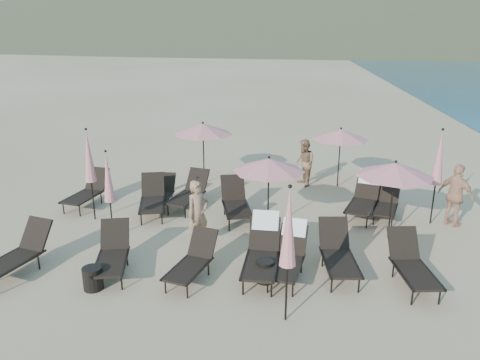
# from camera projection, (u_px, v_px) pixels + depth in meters

# --- Properties ---
(ground) EXTENTS (800.00, 800.00, 0.00)m
(ground) POSITION_uv_depth(u_px,v_px,m) (276.00, 281.00, 10.03)
(ground) COLOR #D6BA8C
(ground) RESTS_ON ground
(lounger_0) EXTENTS (1.14, 1.90, 1.03)m
(lounger_0) POSITION_uv_depth(u_px,v_px,m) (18.00, 253.00, 10.21)
(lounger_0) COLOR black
(lounger_0) RESTS_ON ground
(lounger_1) EXTENTS (1.01, 1.81, 0.98)m
(lounger_1) POSITION_uv_depth(u_px,v_px,m) (112.00, 253.00, 10.26)
(lounger_1) COLOR black
(lounger_1) RESTS_ON ground
(lounger_2) EXTENTS (1.01, 1.70, 0.92)m
(lounger_2) POSITION_uv_depth(u_px,v_px,m) (193.00, 260.00, 10.00)
(lounger_2) COLOR black
(lounger_2) RESTS_ON ground
(lounger_3) EXTENTS (0.78, 1.93, 1.19)m
(lounger_3) POSITION_uv_depth(u_px,v_px,m) (262.00, 249.00, 10.20)
(lounger_3) COLOR black
(lounger_3) RESTS_ON ground
(lounger_4) EXTENTS (0.93, 1.79, 1.06)m
(lounger_4) POSITION_uv_depth(u_px,v_px,m) (289.00, 253.00, 10.14)
(lounger_4) COLOR black
(lounger_4) RESTS_ON ground
(lounger_5) EXTENTS (0.89, 1.80, 0.99)m
(lounger_5) POSITION_uv_depth(u_px,v_px,m) (412.00, 264.00, 9.79)
(lounger_5) COLOR black
(lounger_5) RESTS_ON ground
(lounger_6) EXTENTS (1.00, 1.85, 1.01)m
(lounger_6) POSITION_uv_depth(u_px,v_px,m) (87.00, 191.00, 14.14)
(lounger_6) COLOR black
(lounger_6) RESTS_ON ground
(lounger_7) EXTENTS (0.59, 1.50, 0.86)m
(lounger_7) POSITION_uv_depth(u_px,v_px,m) (162.00, 193.00, 14.19)
(lounger_7) COLOR black
(lounger_7) RESTS_ON ground
(lounger_8) EXTENTS (1.11, 1.88, 1.02)m
(lounger_8) POSITION_uv_depth(u_px,v_px,m) (189.00, 192.00, 14.02)
(lounger_8) COLOR black
(lounger_8) RESTS_ON ground
(lounger_9) EXTENTS (1.13, 1.96, 1.06)m
(lounger_9) POSITION_uv_depth(u_px,v_px,m) (236.00, 202.00, 13.18)
(lounger_9) COLOR black
(lounger_9) RESTS_ON ground
(lounger_10) EXTENTS (1.24, 1.98, 1.16)m
(lounger_10) POSITION_uv_depth(u_px,v_px,m) (364.00, 196.00, 13.42)
(lounger_10) COLOR black
(lounger_10) RESTS_ON ground
(lounger_11) EXTENTS (1.01, 1.64, 0.88)m
(lounger_11) POSITION_uv_depth(u_px,v_px,m) (387.00, 204.00, 13.28)
(lounger_11) COLOR black
(lounger_11) RESTS_ON ground
(lounger_12) EXTENTS (1.07, 1.90, 1.03)m
(lounger_12) POSITION_uv_depth(u_px,v_px,m) (152.00, 198.00, 13.52)
(lounger_12) COLOR black
(lounger_12) RESTS_ON ground
(lounger_13) EXTENTS (0.85, 1.84, 1.02)m
(lounger_13) POSITION_uv_depth(u_px,v_px,m) (338.00, 253.00, 10.22)
(lounger_13) COLOR black
(lounger_13) RESTS_ON ground
(umbrella_open_0) EXTENTS (1.89, 1.89, 2.04)m
(umbrella_open_0) POSITION_uv_depth(u_px,v_px,m) (269.00, 165.00, 12.06)
(umbrella_open_0) COLOR black
(umbrella_open_0) RESTS_ON ground
(umbrella_open_1) EXTENTS (1.93, 1.93, 2.08)m
(umbrella_open_1) POSITION_uv_depth(u_px,v_px,m) (395.00, 170.00, 11.53)
(umbrella_open_1) COLOR black
(umbrella_open_1) RESTS_ON ground
(umbrella_open_2) EXTENTS (2.01, 2.01, 2.17)m
(umbrella_open_2) POSITION_uv_depth(u_px,v_px,m) (203.00, 129.00, 15.78)
(umbrella_open_2) COLOR black
(umbrella_open_2) RESTS_ON ground
(umbrella_open_3) EXTENTS (1.90, 1.90, 2.05)m
(umbrella_open_3) POSITION_uv_depth(u_px,v_px,m) (341.00, 134.00, 15.46)
(umbrella_open_3) COLOR black
(umbrella_open_3) RESTS_ON ground
(umbrella_closed_0) EXTENTS (0.31, 0.31, 2.66)m
(umbrella_closed_0) POSITION_uv_depth(u_px,v_px,m) (289.00, 228.00, 8.12)
(umbrella_closed_0) COLOR black
(umbrella_closed_0) RESTS_ON ground
(umbrella_closed_1) EXTENTS (0.31, 0.31, 2.69)m
(umbrella_closed_1) POSITION_uv_depth(u_px,v_px,m) (439.00, 158.00, 12.39)
(umbrella_closed_1) COLOR black
(umbrella_closed_1) RESTS_ON ground
(umbrella_closed_2) EXTENTS (0.31, 0.31, 2.63)m
(umbrella_closed_2) POSITION_uv_depth(u_px,v_px,m) (89.00, 157.00, 12.69)
(umbrella_closed_2) COLOR black
(umbrella_closed_2) RESTS_ON ground
(umbrella_closed_3) EXTENTS (0.27, 0.27, 2.33)m
(umbrella_closed_3) POSITION_uv_depth(u_px,v_px,m) (108.00, 178.00, 11.61)
(umbrella_closed_3) COLOR black
(umbrella_closed_3) RESTS_ON ground
(side_table_0) EXTENTS (0.41, 0.41, 0.49)m
(side_table_0) POSITION_uv_depth(u_px,v_px,m) (93.00, 278.00, 9.65)
(side_table_0) COLOR black
(side_table_0) RESTS_ON ground
(side_table_1) EXTENTS (0.38, 0.38, 0.49)m
(side_table_1) POSITION_uv_depth(u_px,v_px,m) (265.00, 271.00, 9.92)
(side_table_1) COLOR black
(side_table_1) RESTS_ON ground
(beachgoer_a) EXTENTS (0.71, 0.73, 1.69)m
(beachgoer_a) POSITION_uv_depth(u_px,v_px,m) (198.00, 214.00, 11.39)
(beachgoer_a) COLOR #A17857
(beachgoer_a) RESTS_ON ground
(beachgoer_b) EXTENTS (0.87, 0.96, 1.60)m
(beachgoer_b) POSITION_uv_depth(u_px,v_px,m) (304.00, 163.00, 15.84)
(beachgoer_b) COLOR #906B4A
(beachgoer_b) RESTS_ON ground
(beachgoer_c) EXTENTS (0.99, 1.04, 1.74)m
(beachgoer_c) POSITION_uv_depth(u_px,v_px,m) (456.00, 196.00, 12.58)
(beachgoer_c) COLOR tan
(beachgoer_c) RESTS_ON ground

